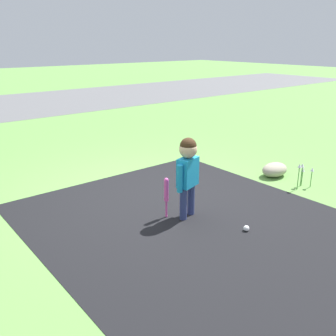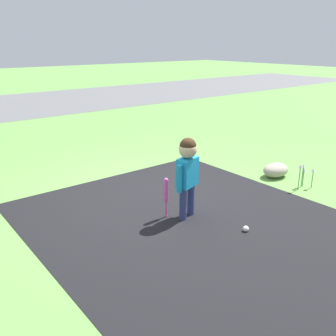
# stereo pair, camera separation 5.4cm
# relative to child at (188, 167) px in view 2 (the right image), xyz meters

# --- Properties ---
(ground_plane) EXTENTS (60.00, 60.00, 0.00)m
(ground_plane) POSITION_rel_child_xyz_m (-0.00, 0.96, -0.70)
(ground_plane) COLOR #5B8C42
(driveway_strip) EXTENTS (3.68, 7.00, 0.01)m
(driveway_strip) POSITION_rel_child_xyz_m (-0.07, -1.54, -0.69)
(driveway_strip) COLOR black
(driveway_strip) RESTS_ON ground
(child) EXTENTS (0.42, 0.24, 1.07)m
(child) POSITION_rel_child_xyz_m (0.00, 0.00, 0.00)
(child) COLOR navy
(child) RESTS_ON ground
(baseball_bat) EXTENTS (0.06, 0.06, 0.55)m
(baseball_bat) POSITION_rel_child_xyz_m (-0.22, 0.16, -0.34)
(baseball_bat) COLOR #E54CA5
(baseball_bat) RESTS_ON ground
(sports_ball) EXTENTS (0.07, 0.07, 0.07)m
(sports_ball) POSITION_rel_child_xyz_m (0.30, -0.75, -0.66)
(sports_ball) COLOR white
(sports_ball) RESTS_ON ground
(flower_bed) EXTENTS (0.31, 0.19, 0.42)m
(flower_bed) POSITION_rel_child_xyz_m (2.13, -0.37, -0.40)
(flower_bed) COLOR #38702D
(flower_bed) RESTS_ON ground
(edging_rock) EXTENTS (0.51, 0.35, 0.23)m
(edging_rock) POSITION_rel_child_xyz_m (2.21, 0.22, -0.58)
(edging_rock) COLOR #9E937F
(edging_rock) RESTS_ON ground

